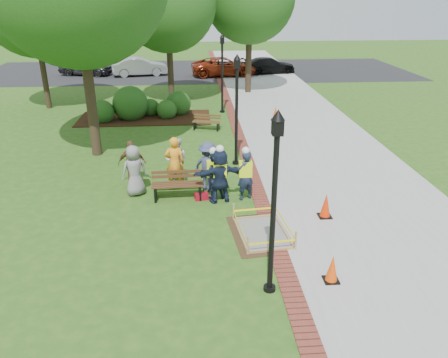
{
  "coord_description": "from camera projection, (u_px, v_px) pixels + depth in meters",
  "views": [
    {
      "loc": [
        -0.39,
        -11.13,
        6.36
      ],
      "look_at": [
        0.5,
        1.2,
        1.0
      ],
      "focal_mm": 35.0,
      "sensor_mm": 36.0,
      "label": 1
    }
  ],
  "objects": [
    {
      "name": "mulch_bed",
      "position": [
        145.0,
        118.0,
        23.52
      ],
      "size": [
        7.0,
        3.0,
        0.05
      ],
      "primitive_type": "cube",
      "color": "#381E0F",
      "rests_on": "ground"
    },
    {
      "name": "tree_far",
      "position": [
        33.0,
        5.0,
        23.37
      ],
      "size": [
        5.61,
        5.61,
        8.46
      ],
      "color": "#3D2D1E",
      "rests_on": "ground"
    },
    {
      "name": "cone_back",
      "position": [
        326.0,
        206.0,
        13.16
      ],
      "size": [
        0.4,
        0.4,
        0.79
      ],
      "color": "black",
      "rests_on": "ground"
    },
    {
      "name": "lamp_mid",
      "position": [
        237.0,
        102.0,
        16.41
      ],
      "size": [
        0.28,
        0.28,
        4.26
      ],
      "color": "black",
      "rests_on": "ground"
    },
    {
      "name": "sidewalk",
      "position": [
        300.0,
        126.0,
        22.22
      ],
      "size": [
        6.0,
        60.0,
        0.02
      ],
      "primitive_type": "cube",
      "color": "#9E9E99",
      "rests_on": "ground"
    },
    {
      "name": "hivis_worker_b",
      "position": [
        245.0,
        174.0,
        14.11
      ],
      "size": [
        0.63,
        0.54,
        1.82
      ],
      "color": "#1A2E44",
      "rests_on": "ground"
    },
    {
      "name": "parked_car_a",
      "position": [
        87.0,
        75.0,
        35.48
      ],
      "size": [
        3.19,
        5.15,
        1.56
      ],
      "primitive_type": "imported",
      "rotation": [
        0.0,
        0.0,
        1.32
      ],
      "color": "#2A2A2D",
      "rests_on": "ground"
    },
    {
      "name": "hivis_worker_c",
      "position": [
        213.0,
        173.0,
        14.23
      ],
      "size": [
        0.55,
        0.39,
        1.77
      ],
      "color": "#18223E",
      "rests_on": "ground"
    },
    {
      "name": "parked_car_b",
      "position": [
        141.0,
        76.0,
        35.28
      ],
      "size": [
        2.88,
        5.05,
        1.55
      ],
      "primitive_type": "imported",
      "rotation": [
        0.0,
        0.0,
        1.75
      ],
      "color": "#A09FA4",
      "rests_on": "ground"
    },
    {
      "name": "casual_person_b",
      "position": [
        175.0,
        163.0,
        14.89
      ],
      "size": [
        0.61,
        0.4,
        1.86
      ],
      "color": "orange",
      "rests_on": "ground"
    },
    {
      "name": "brick_edging",
      "position": [
        236.0,
        127.0,
        22.0
      ],
      "size": [
        0.5,
        60.0,
        0.03
      ],
      "primitive_type": "cube",
      "color": "maroon",
      "rests_on": "ground"
    },
    {
      "name": "parked_car_c",
      "position": [
        224.0,
        76.0,
        35.25
      ],
      "size": [
        2.56,
        5.02,
        1.58
      ],
      "primitive_type": "imported",
      "rotation": [
        0.0,
        0.0,
        1.67
      ],
      "color": "maroon",
      "rests_on": "ground"
    },
    {
      "name": "toolbox",
      "position": [
        201.0,
        196.0,
        14.39
      ],
      "size": [
        0.48,
        0.33,
        0.22
      ],
      "primitive_type": "cube",
      "rotation": [
        0.0,
        0.0,
        0.2
      ],
      "color": "maroon",
      "rests_on": "ground"
    },
    {
      "name": "shrub_b",
      "position": [
        132.0,
        119.0,
        23.51
      ],
      "size": [
        1.88,
        1.88,
        1.88
      ],
      "primitive_type": "sphere",
      "color": "#214513",
      "rests_on": "ground"
    },
    {
      "name": "casual_person_e",
      "position": [
        208.0,
        167.0,
        14.8
      ],
      "size": [
        0.65,
        0.62,
        1.72
      ],
      "color": "#3A3F66",
      "rests_on": "ground"
    },
    {
      "name": "lamp_near",
      "position": [
        274.0,
        193.0,
        9.09
      ],
      "size": [
        0.28,
        0.28,
        4.26
      ],
      "color": "black",
      "rests_on": "ground"
    },
    {
      "name": "bench_near",
      "position": [
        178.0,
        190.0,
        14.39
      ],
      "size": [
        1.69,
        0.62,
        0.91
      ],
      "color": "#502E1B",
      "rests_on": "ground"
    },
    {
      "name": "shrub_d",
      "position": [
        179.0,
        114.0,
        24.35
      ],
      "size": [
        1.39,
        1.39,
        1.39
      ],
      "primitive_type": "sphere",
      "color": "#214513",
      "rests_on": "ground"
    },
    {
      "name": "ground",
      "position": [
        210.0,
        227.0,
        12.74
      ],
      "size": [
        100.0,
        100.0,
        0.0
      ],
      "primitive_type": "plane",
      "color": "#285116",
      "rests_on": "ground"
    },
    {
      "name": "hivis_worker_a",
      "position": [
        220.0,
        174.0,
        13.92
      ],
      "size": [
        0.63,
        0.47,
        1.95
      ],
      "color": "#192642",
      "rests_on": "ground"
    },
    {
      "name": "casual_person_c",
      "position": [
        177.0,
        161.0,
        15.38
      ],
      "size": [
        0.56,
        0.39,
        1.67
      ],
      "color": "silver",
      "rests_on": "ground"
    },
    {
      "name": "parking_lot",
      "position": [
        197.0,
        71.0,
        37.45
      ],
      "size": [
        36.0,
        12.0,
        0.01
      ],
      "primitive_type": "cube",
      "color": "black",
      "rests_on": "ground"
    },
    {
      "name": "lamp_far",
      "position": [
        222.0,
        68.0,
        23.73
      ],
      "size": [
        0.28,
        0.28,
        4.26
      ],
      "color": "black",
      "rests_on": "ground"
    },
    {
      "name": "bench_far",
      "position": [
        206.0,
        125.0,
        21.52
      ],
      "size": [
        1.43,
        0.8,
        0.73
      ],
      "color": "brown",
      "rests_on": "ground"
    },
    {
      "name": "casual_person_a",
      "position": [
        134.0,
        171.0,
        14.45
      ],
      "size": [
        0.66,
        0.57,
        1.73
      ],
      "color": "gray",
      "rests_on": "ground"
    },
    {
      "name": "cone_far",
      "position": [
        275.0,
        114.0,
        22.96
      ],
      "size": [
        0.4,
        0.4,
        0.79
      ],
      "color": "black",
      "rests_on": "ground"
    },
    {
      "name": "tree_back",
      "position": [
        167.0,
        2.0,
        24.5
      ],
      "size": [
        5.57,
        5.57,
        8.53
      ],
      "color": "#3D2D1E",
      "rests_on": "ground"
    },
    {
      "name": "wet_concrete_pad",
      "position": [
        263.0,
        227.0,
        12.3
      ],
      "size": [
        1.93,
        2.46,
        0.55
      ],
      "color": "#47331E",
      "rests_on": "ground"
    },
    {
      "name": "shrub_a",
      "position": [
        103.0,
        122.0,
        22.9
      ],
      "size": [
        1.26,
        1.26,
        1.26
      ],
      "primitive_type": "sphere",
      "color": "#214513",
      "rests_on": "ground"
    },
    {
      "name": "parked_car_d",
      "position": [
        268.0,
        73.0,
        36.3
      ],
      "size": [
        2.73,
        4.6,
        1.4
      ],
      "primitive_type": "imported",
      "rotation": [
        0.0,
        0.0,
        1.78
      ],
      "color": "black",
      "rests_on": "ground"
    },
    {
      "name": "shrub_c",
      "position": [
        167.0,
        118.0,
        23.58
      ],
      "size": [
        1.07,
        1.07,
        1.07
      ],
      "primitive_type": "sphere",
      "color": "#214513",
      "rests_on": "ground"
    },
    {
      "name": "cone_front",
      "position": [
        332.0,
        269.0,
        10.24
      ],
      "size": [
        0.36,
        0.36,
        0.71
      ],
      "color": "black",
      "rests_on": "ground"
    },
    {
      "name": "casual_person_d",
      "position": [
        132.0,
        163.0,
        15.24
      ],
      "size": [
        0.54,
        0.36,
        1.62
      ],
      "color": "brown",
      "rests_on": "ground"
    },
    {
      "name": "shrub_e",
      "position": [
        151.0,
        115.0,
        24.16
      ],
      "size": [
        0.98,
        0.98,
        0.98
      ],
      "primitive_type": "sphere",
      "color": "#214513",
      "rests_on": "ground"
    }
  ]
}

